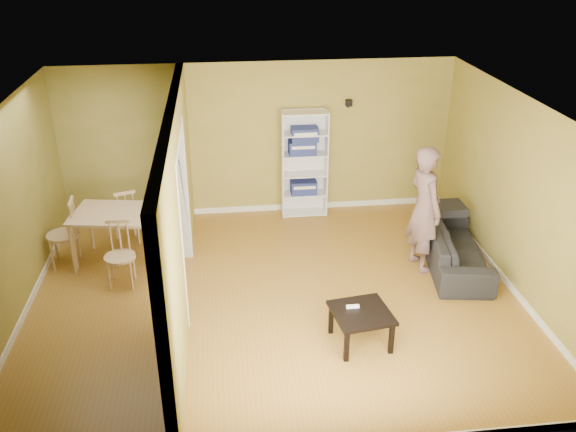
{
  "coord_description": "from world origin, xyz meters",
  "views": [
    {
      "loc": [
        -0.64,
        -6.94,
        4.56
      ],
      "look_at": [
        0.2,
        0.2,
        1.1
      ],
      "focal_mm": 38.0,
      "sensor_mm": 36.0,
      "label": 1
    }
  ],
  "objects_px": {
    "person": "(426,198)",
    "chair_near": "(120,255)",
    "bookshelf": "(304,163)",
    "chair_far": "(125,215)",
    "dining_table": "(119,217)",
    "sofa": "(455,242)",
    "chair_left": "(63,233)",
    "coffee_table": "(361,316)"
  },
  "relations": [
    {
      "from": "bookshelf",
      "to": "person",
      "type": "bearing_deg",
      "value": -54.8
    },
    {
      "from": "bookshelf",
      "to": "coffee_table",
      "type": "relative_size",
      "value": 2.74
    },
    {
      "from": "coffee_table",
      "to": "chair_near",
      "type": "relative_size",
      "value": 0.71
    },
    {
      "from": "person",
      "to": "chair_near",
      "type": "distance_m",
      "value": 4.31
    },
    {
      "from": "sofa",
      "to": "chair_far",
      "type": "bearing_deg",
      "value": 83.77
    },
    {
      "from": "dining_table",
      "to": "chair_left",
      "type": "height_order",
      "value": "chair_left"
    },
    {
      "from": "chair_left",
      "to": "chair_far",
      "type": "xyz_separation_m",
      "value": [
        0.81,
        0.64,
        -0.05
      ]
    },
    {
      "from": "coffee_table",
      "to": "person",
      "type": "bearing_deg",
      "value": 53.14
    },
    {
      "from": "sofa",
      "to": "chair_far",
      "type": "relative_size",
      "value": 2.15
    },
    {
      "from": "chair_far",
      "to": "bookshelf",
      "type": "bearing_deg",
      "value": 175.35
    },
    {
      "from": "bookshelf",
      "to": "dining_table",
      "type": "height_order",
      "value": "bookshelf"
    },
    {
      "from": "bookshelf",
      "to": "chair_near",
      "type": "bearing_deg",
      "value": -144.02
    },
    {
      "from": "dining_table",
      "to": "chair_far",
      "type": "distance_m",
      "value": 0.71
    },
    {
      "from": "chair_left",
      "to": "chair_near",
      "type": "xyz_separation_m",
      "value": [
        0.89,
        -0.67,
        -0.05
      ]
    },
    {
      "from": "sofa",
      "to": "coffee_table",
      "type": "xyz_separation_m",
      "value": [
        -1.78,
        -1.68,
        -0.0
      ]
    },
    {
      "from": "chair_near",
      "to": "bookshelf",
      "type": "bearing_deg",
      "value": 36.62
    },
    {
      "from": "chair_far",
      "to": "dining_table",
      "type": "bearing_deg",
      "value": 72.62
    },
    {
      "from": "dining_table",
      "to": "sofa",
      "type": "bearing_deg",
      "value": -7.62
    },
    {
      "from": "sofa",
      "to": "chair_left",
      "type": "relative_size",
      "value": 1.93
    },
    {
      "from": "sofa",
      "to": "chair_left",
      "type": "height_order",
      "value": "chair_left"
    },
    {
      "from": "chair_left",
      "to": "dining_table",
      "type": "bearing_deg",
      "value": 84.82
    },
    {
      "from": "dining_table",
      "to": "bookshelf",
      "type": "bearing_deg",
      "value": 25.79
    },
    {
      "from": "coffee_table",
      "to": "chair_left",
      "type": "height_order",
      "value": "chair_left"
    },
    {
      "from": "coffee_table",
      "to": "chair_far",
      "type": "xyz_separation_m",
      "value": [
        -3.08,
        2.98,
        0.09
      ]
    },
    {
      "from": "chair_far",
      "to": "person",
      "type": "bearing_deg",
      "value": 144.52
    },
    {
      "from": "person",
      "to": "coffee_table",
      "type": "bearing_deg",
      "value": 130.73
    },
    {
      "from": "person",
      "to": "bookshelf",
      "type": "relative_size",
      "value": 1.2
    },
    {
      "from": "coffee_table",
      "to": "chair_near",
      "type": "bearing_deg",
      "value": 150.9
    },
    {
      "from": "dining_table",
      "to": "person",
      "type": "bearing_deg",
      "value": -8.32
    },
    {
      "from": "bookshelf",
      "to": "chair_far",
      "type": "xyz_separation_m",
      "value": [
        -2.91,
        -0.74,
        -0.45
      ]
    },
    {
      "from": "sofa",
      "to": "coffee_table",
      "type": "bearing_deg",
      "value": 141.98
    },
    {
      "from": "bookshelf",
      "to": "dining_table",
      "type": "xyz_separation_m",
      "value": [
        -2.9,
        -1.4,
        -0.18
      ]
    },
    {
      "from": "bookshelf",
      "to": "chair_far",
      "type": "relative_size",
      "value": 1.98
    },
    {
      "from": "coffee_table",
      "to": "chair_left",
      "type": "distance_m",
      "value": 4.54
    },
    {
      "from": "dining_table",
      "to": "chair_near",
      "type": "height_order",
      "value": "chair_near"
    },
    {
      "from": "dining_table",
      "to": "chair_left",
      "type": "bearing_deg",
      "value": 178.73
    },
    {
      "from": "sofa",
      "to": "bookshelf",
      "type": "height_order",
      "value": "bookshelf"
    },
    {
      "from": "dining_table",
      "to": "chair_left",
      "type": "distance_m",
      "value": 0.85
    },
    {
      "from": "coffee_table",
      "to": "chair_far",
      "type": "distance_m",
      "value": 4.29
    },
    {
      "from": "sofa",
      "to": "person",
      "type": "xyz_separation_m",
      "value": [
        -0.52,
        0.02,
        0.71
      ]
    },
    {
      "from": "person",
      "to": "chair_far",
      "type": "bearing_deg",
      "value": 61.09
    },
    {
      "from": "person",
      "to": "chair_left",
      "type": "distance_m",
      "value": 5.23
    }
  ]
}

